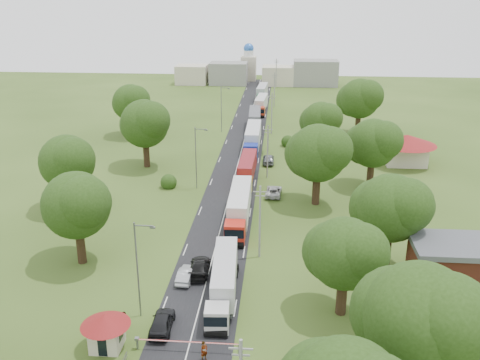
# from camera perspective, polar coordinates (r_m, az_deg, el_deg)

# --- Properties ---
(ground) EXTENTS (260.00, 260.00, 0.00)m
(ground) POSITION_cam_1_polar(r_m,az_deg,el_deg) (70.88, -2.12, -5.34)
(ground) COLOR #304617
(ground) RESTS_ON ground
(road) EXTENTS (8.00, 200.00, 0.04)m
(road) POSITION_cam_1_polar(r_m,az_deg,el_deg) (89.26, -0.65, 0.16)
(road) COLOR black
(road) RESTS_ON ground
(boom_barrier) EXTENTS (9.22, 0.35, 1.18)m
(boom_barrier) POSITION_cam_1_polar(r_m,az_deg,el_deg) (49.40, -7.26, -16.78)
(boom_barrier) COLOR slate
(boom_barrier) RESTS_ON ground
(guard_booth) EXTENTS (4.40, 4.40, 3.45)m
(guard_booth) POSITION_cam_1_polar(r_m,az_deg,el_deg) (50.07, -14.12, -14.94)
(guard_booth) COLOR beige
(guard_booth) RESTS_ON ground
(info_sign) EXTENTS (0.12, 3.10, 4.10)m
(info_sign) POSITION_cam_1_polar(r_m,az_deg,el_deg) (102.33, 3.03, 4.51)
(info_sign) COLOR slate
(info_sign) RESTS_ON ground
(pole_1) EXTENTS (1.60, 0.24, 9.00)m
(pole_1) POSITION_cam_1_polar(r_m,az_deg,el_deg) (62.17, 2.13, -4.37)
(pole_1) COLOR gray
(pole_1) RESTS_ON ground
(pole_2) EXTENTS (1.60, 0.24, 9.00)m
(pole_2) POSITION_cam_1_polar(r_m,az_deg,el_deg) (88.41, 2.96, 3.14)
(pole_2) COLOR gray
(pole_2) RESTS_ON ground
(pole_3) EXTENTS (1.60, 0.24, 9.00)m
(pole_3) POSITION_cam_1_polar(r_m,az_deg,el_deg) (115.49, 3.41, 7.17)
(pole_3) COLOR gray
(pole_3) RESTS_ON ground
(pole_4) EXTENTS (1.60, 0.24, 9.00)m
(pole_4) POSITION_cam_1_polar(r_m,az_deg,el_deg) (142.91, 3.69, 9.66)
(pole_4) COLOR gray
(pole_4) RESTS_ON ground
(pole_5) EXTENTS (1.60, 0.24, 9.00)m
(pole_5) POSITION_cam_1_polar(r_m,az_deg,el_deg) (170.53, 3.88, 11.35)
(pole_5) COLOR gray
(pole_5) RESTS_ON ground
(lamp_0) EXTENTS (2.03, 0.22, 10.00)m
(lamp_0) POSITION_cam_1_polar(r_m,az_deg,el_deg) (51.83, -10.75, -8.96)
(lamp_0) COLOR slate
(lamp_0) RESTS_ON ground
(lamp_1) EXTENTS (2.03, 0.22, 10.00)m
(lamp_1) POSITION_cam_1_polar(r_m,az_deg,el_deg) (83.43, -4.64, 2.68)
(lamp_1) COLOR slate
(lamp_1) RESTS_ON ground
(lamp_2) EXTENTS (2.03, 0.22, 10.00)m
(lamp_2) POSITION_cam_1_polar(r_m,az_deg,el_deg) (116.99, -1.94, 7.80)
(lamp_2) COLOR slate
(lamp_2) RESTS_ON ground
(tree_1) EXTENTS (9.60, 9.60, 12.05)m
(tree_1) POSITION_cam_1_polar(r_m,az_deg,el_deg) (41.84, 18.53, -13.70)
(tree_1) COLOR #382616
(tree_1) RESTS_ON ground
(tree_2) EXTENTS (8.00, 8.00, 10.10)m
(tree_2) POSITION_cam_1_polar(r_m,az_deg,el_deg) (51.90, 11.09, -7.62)
(tree_2) COLOR #382616
(tree_2) RESTS_ON ground
(tree_3) EXTENTS (8.80, 8.80, 11.07)m
(tree_3) POSITION_cam_1_polar(r_m,az_deg,el_deg) (61.57, 15.74, -2.83)
(tree_3) COLOR #382616
(tree_3) RESTS_ON ground
(tree_4) EXTENTS (9.60, 9.60, 12.05)m
(tree_4) POSITION_cam_1_polar(r_m,az_deg,el_deg) (77.28, 8.31, 2.90)
(tree_4) COLOR #382616
(tree_4) RESTS_ON ground
(tree_5) EXTENTS (8.80, 8.80, 11.07)m
(tree_5) POSITION_cam_1_polar(r_m,az_deg,el_deg) (86.13, 13.98, 3.86)
(tree_5) COLOR #382616
(tree_5) RESTS_ON ground
(tree_6) EXTENTS (8.00, 8.00, 10.10)m
(tree_6) POSITION_cam_1_polar(r_m,az_deg,el_deg) (101.79, 8.61, 6.32)
(tree_6) COLOR #382616
(tree_6) RESTS_ON ground
(tree_7) EXTENTS (9.60, 9.60, 12.05)m
(tree_7) POSITION_cam_1_polar(r_m,az_deg,el_deg) (117.08, 12.64, 8.49)
(tree_7) COLOR #382616
(tree_7) RESTS_ON ground
(tree_10) EXTENTS (8.80, 8.80, 11.07)m
(tree_10) POSITION_cam_1_polar(r_m,az_deg,el_deg) (62.78, -17.03, -2.52)
(tree_10) COLOR #382616
(tree_10) RESTS_ON ground
(tree_11) EXTENTS (8.80, 8.80, 11.07)m
(tree_11) POSITION_cam_1_polar(r_m,az_deg,el_deg) (78.39, -17.95, 1.88)
(tree_11) COLOR #382616
(tree_11) RESTS_ON ground
(tree_12) EXTENTS (9.60, 9.60, 12.05)m
(tree_12) POSITION_cam_1_polar(r_m,az_deg,el_deg) (94.59, -10.13, 5.97)
(tree_12) COLOR #382616
(tree_12) RESTS_ON ground
(tree_13) EXTENTS (8.80, 8.80, 11.07)m
(tree_13) POSITION_cam_1_polar(r_m,az_deg,el_deg) (115.61, -11.55, 8.10)
(tree_13) COLOR #382616
(tree_13) RESTS_ON ground
(house_brick) EXTENTS (8.60, 6.60, 5.20)m
(house_brick) POSITION_cam_1_polar(r_m,az_deg,el_deg) (61.33, 21.60, -8.37)
(house_brick) COLOR maroon
(house_brick) RESTS_ON ground
(house_cream) EXTENTS (10.08, 10.08, 5.80)m
(house_cream) POSITION_cam_1_polar(r_m,az_deg,el_deg) (99.82, 17.35, 3.60)
(house_cream) COLOR beige
(house_cream) RESTS_ON ground
(distant_town) EXTENTS (52.00, 8.00, 8.00)m
(distant_town) POSITION_cam_1_polar(r_m,az_deg,el_deg) (175.78, 2.30, 11.25)
(distant_town) COLOR gray
(distant_town) RESTS_ON ground
(church) EXTENTS (5.00, 5.00, 12.30)m
(church) POSITION_cam_1_polar(r_m,az_deg,el_deg) (183.65, 0.92, 12.24)
(church) COLOR beige
(church) RESTS_ON ground
(truck_0) EXTENTS (2.98, 13.65, 3.77)m
(truck_0) POSITION_cam_1_polar(r_m,az_deg,el_deg) (55.64, -1.75, -10.62)
(truck_0) COLOR silver
(truck_0) RESTS_ON ground
(truck_1) EXTENTS (2.79, 15.26, 4.23)m
(truck_1) POSITION_cam_1_polar(r_m,az_deg,el_deg) (72.05, -0.08, -2.93)
(truck_1) COLOR red
(truck_1) RESTS_ON ground
(truck_2) EXTENTS (2.59, 13.66, 3.78)m
(truck_2) POSITION_cam_1_polar(r_m,az_deg,el_deg) (87.20, 0.74, 1.07)
(truck_2) COLOR yellow
(truck_2) RESTS_ON ground
(truck_3) EXTENTS (2.76, 15.59, 4.32)m
(truck_3) POSITION_cam_1_polar(r_m,az_deg,el_deg) (104.50, 1.38, 4.46)
(truck_3) COLOR navy
(truck_3) RESTS_ON ground
(truck_4) EXTENTS (2.98, 14.65, 4.05)m
(truck_4) POSITION_cam_1_polar(r_m,az_deg,el_deg) (119.65, 1.56, 6.41)
(truck_4) COLOR silver
(truck_4) RESTS_ON ground
(truck_5) EXTENTS (3.02, 13.57, 3.75)m
(truck_5) POSITION_cam_1_polar(r_m,az_deg,el_deg) (136.80, 2.27, 8.07)
(truck_5) COLOR #A52D19
(truck_5) RESTS_ON ground
(truck_6) EXTENTS (2.90, 13.80, 3.81)m
(truck_6) POSITION_cam_1_polar(r_m,az_deg,el_deg) (152.40, 2.36, 9.32)
(truck_6) COLOR #225C37
(truck_6) RESTS_ON ground
(car_lane_front) EXTENTS (2.10, 4.91, 1.65)m
(car_lane_front) POSITION_cam_1_polar(r_m,az_deg,el_deg) (52.04, -8.32, -14.79)
(car_lane_front) COLOR black
(car_lane_front) RESTS_ON ground
(car_lane_mid) EXTENTS (1.73, 4.33, 1.40)m
(car_lane_mid) POSITION_cam_1_polar(r_m,az_deg,el_deg) (59.48, -5.77, -9.99)
(car_lane_mid) COLOR #A9ACB2
(car_lane_mid) RESTS_ON ground
(car_lane_rear) EXTENTS (2.42, 5.48, 1.56)m
(car_lane_rear) POSITION_cam_1_polar(r_m,az_deg,el_deg) (60.63, -4.34, -9.23)
(car_lane_rear) COLOR black
(car_lane_rear) RESTS_ON ground
(car_verge_near) EXTENTS (2.60, 5.14, 1.39)m
(car_verge_near) POSITION_cam_1_polar(r_m,az_deg,el_deg) (81.98, 3.61, -1.21)
(car_verge_near) COLOR #BABABA
(car_verge_near) RESTS_ON ground
(car_verge_far) EXTENTS (2.04, 4.93, 1.67)m
(car_verge_far) POSITION_cam_1_polar(r_m,az_deg,el_deg) (96.73, 3.06, 2.25)
(car_verge_far) COLOR slate
(car_verge_far) RESTS_ON ground
(pedestrian_near) EXTENTS (0.80, 0.78, 1.86)m
(pedestrian_near) POSITION_cam_1_polar(r_m,az_deg,el_deg) (48.09, -3.85, -17.76)
(pedestrian_near) COLOR gray
(pedestrian_near) RESTS_ON ground
(pedestrian_booth) EXTENTS (0.99, 1.01, 1.65)m
(pedestrian_booth) POSITION_cam_1_polar(r_m,az_deg,el_deg) (52.96, -12.22, -14.39)
(pedestrian_booth) COLOR gray
(pedestrian_booth) RESTS_ON ground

